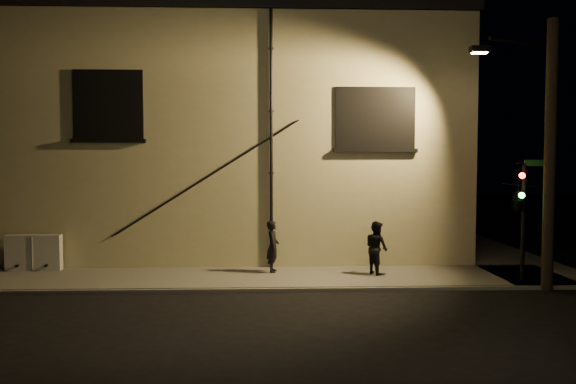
{
  "coord_description": "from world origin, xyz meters",
  "views": [
    {
      "loc": [
        -1.97,
        -15.27,
        3.58
      ],
      "look_at": [
        -1.3,
        1.8,
        2.65
      ],
      "focal_mm": 35.0,
      "sensor_mm": 36.0,
      "label": 1
    }
  ],
  "objects_px": {
    "traffic_signal": "(519,200)",
    "streetlamp_pole": "(546,148)",
    "pedestrian_b": "(377,248)",
    "utility_cabinet": "(34,253)",
    "pedestrian_a": "(273,246)"
  },
  "relations": [
    {
      "from": "pedestrian_b",
      "to": "streetlamp_pole",
      "type": "xyz_separation_m",
      "value": [
        4.33,
        -1.78,
        3.0
      ]
    },
    {
      "from": "traffic_signal",
      "to": "streetlamp_pole",
      "type": "bearing_deg",
      "value": -54.02
    },
    {
      "from": "traffic_signal",
      "to": "pedestrian_a",
      "type": "bearing_deg",
      "value": 167.38
    },
    {
      "from": "streetlamp_pole",
      "to": "pedestrian_b",
      "type": "bearing_deg",
      "value": 157.66
    },
    {
      "from": "utility_cabinet",
      "to": "pedestrian_a",
      "type": "bearing_deg",
      "value": -4.22
    },
    {
      "from": "utility_cabinet",
      "to": "streetlamp_pole",
      "type": "height_order",
      "value": "streetlamp_pole"
    },
    {
      "from": "utility_cabinet",
      "to": "pedestrian_b",
      "type": "bearing_deg",
      "value": -5.22
    },
    {
      "from": "pedestrian_b",
      "to": "pedestrian_a",
      "type": "bearing_deg",
      "value": 58.68
    },
    {
      "from": "utility_cabinet",
      "to": "streetlamp_pole",
      "type": "xyz_separation_m",
      "value": [
        15.11,
        -2.76,
        3.25
      ]
    },
    {
      "from": "utility_cabinet",
      "to": "pedestrian_b",
      "type": "relative_size",
      "value": 1.06
    },
    {
      "from": "streetlamp_pole",
      "to": "pedestrian_a",
      "type": "bearing_deg",
      "value": 163.65
    },
    {
      "from": "pedestrian_b",
      "to": "streetlamp_pole",
      "type": "height_order",
      "value": "streetlamp_pole"
    },
    {
      "from": "utility_cabinet",
      "to": "traffic_signal",
      "type": "distance_m",
      "value": 14.92
    },
    {
      "from": "pedestrian_b",
      "to": "streetlamp_pole",
      "type": "relative_size",
      "value": 0.22
    },
    {
      "from": "pedestrian_a",
      "to": "pedestrian_b",
      "type": "height_order",
      "value": "pedestrian_b"
    }
  ]
}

